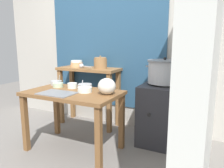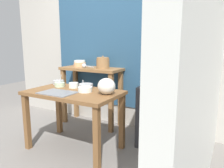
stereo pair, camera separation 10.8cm
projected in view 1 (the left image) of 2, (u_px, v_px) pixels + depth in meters
The scene contains 17 objects.
ground_plane at pixel (76, 151), 2.64m from camera, with size 9.00×9.00×0.00m, color gray.
wall_back at pixel (121, 41), 3.32m from camera, with size 4.40×0.12×2.60m.
wall_right at pixel (214, 40), 1.96m from camera, with size 0.30×3.20×2.60m.
prep_table at pixel (73, 101), 2.58m from camera, with size 1.10×0.66×0.72m.
back_shelf_table at pixel (89, 82), 3.39m from camera, with size 0.96×0.40×0.90m.
stove_block at pixel (165, 114), 2.80m from camera, with size 0.60×0.61×0.78m.
steamer_pot at pixel (164, 72), 2.73m from camera, with size 0.47×0.42×0.32m.
clay_pot at pixel (100, 63), 3.24m from camera, with size 0.19×0.19×0.19m.
bowl_stack_enamel at pixel (77, 64), 3.46m from camera, with size 0.20×0.20×0.10m.
ladle at pixel (82, 66), 3.28m from camera, with size 0.27×0.13×0.07m.
serving_tray at pixel (57, 93), 2.45m from camera, with size 0.40×0.28×0.01m, color slate.
plastic_bag at pixel (107, 86), 2.41m from camera, with size 0.20×0.19×0.18m, color silver.
prep_bowl_0 at pixel (72, 85), 2.74m from camera, with size 0.12×0.12×0.07m.
prep_bowl_1 at pixel (58, 85), 2.80m from camera, with size 0.13×0.13×0.16m.
prep_bowl_2 at pixel (56, 83), 2.95m from camera, with size 0.14×0.14×0.06m.
prep_bowl_3 at pixel (85, 89), 2.52m from camera, with size 0.16×0.16×0.14m.
prep_bowl_4 at pixel (85, 86), 2.71m from camera, with size 0.18×0.18×0.06m.
Camera 1 is at (1.47, -2.00, 1.29)m, focal length 35.34 mm.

